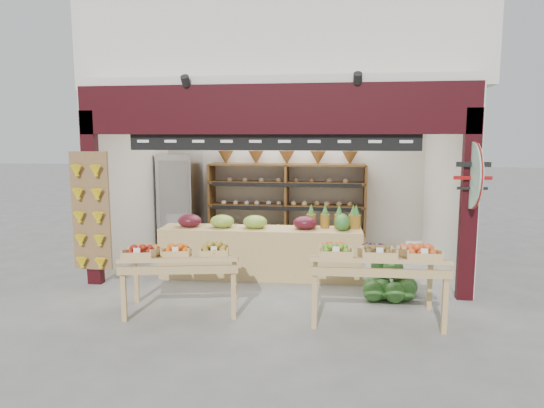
{
  "coord_description": "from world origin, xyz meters",
  "views": [
    {
      "loc": [
        0.96,
        -7.93,
        2.27
      ],
      "look_at": [
        -0.1,
        -0.2,
        1.18
      ],
      "focal_mm": 32.0,
      "sensor_mm": 36.0,
      "label": 1
    }
  ],
  "objects_px": {
    "display_table_left": "(175,256)",
    "mid_counter": "(261,250)",
    "watermelon_pile": "(389,284)",
    "cardboard_stack": "(211,249)",
    "display_table_right": "(376,255)",
    "back_shelving": "(287,188)",
    "refrigerator": "(181,200)"
  },
  "relations": [
    {
      "from": "cardboard_stack",
      "to": "display_table_right",
      "type": "distance_m",
      "value": 3.82
    },
    {
      "from": "back_shelving",
      "to": "watermelon_pile",
      "type": "xyz_separation_m",
      "value": [
        1.79,
        -3.05,
        -1.01
      ]
    },
    {
      "from": "refrigerator",
      "to": "display_table_left",
      "type": "height_order",
      "value": "refrigerator"
    },
    {
      "from": "refrigerator",
      "to": "display_table_right",
      "type": "height_order",
      "value": "refrigerator"
    },
    {
      "from": "cardboard_stack",
      "to": "display_table_left",
      "type": "xyz_separation_m",
      "value": [
        0.2,
        -2.54,
        0.5
      ]
    },
    {
      "from": "mid_counter",
      "to": "watermelon_pile",
      "type": "xyz_separation_m",
      "value": [
        1.97,
        -0.76,
        -0.25
      ]
    },
    {
      "from": "refrigerator",
      "to": "cardboard_stack",
      "type": "relative_size",
      "value": 1.95
    },
    {
      "from": "back_shelving",
      "to": "display_table_left",
      "type": "bearing_deg",
      "value": -105.14
    },
    {
      "from": "refrigerator",
      "to": "watermelon_pile",
      "type": "bearing_deg",
      "value": -31.64
    },
    {
      "from": "back_shelving",
      "to": "mid_counter",
      "type": "height_order",
      "value": "back_shelving"
    },
    {
      "from": "watermelon_pile",
      "to": "display_table_right",
      "type": "bearing_deg",
      "value": -107.17
    },
    {
      "from": "cardboard_stack",
      "to": "mid_counter",
      "type": "xyz_separation_m",
      "value": [
        1.08,
        -0.92,
        0.23
      ]
    },
    {
      "from": "mid_counter",
      "to": "watermelon_pile",
      "type": "relative_size",
      "value": 4.14
    },
    {
      "from": "watermelon_pile",
      "to": "refrigerator",
      "type": "bearing_deg",
      "value": 145.2
    },
    {
      "from": "display_table_right",
      "to": "watermelon_pile",
      "type": "distance_m",
      "value": 1.09
    },
    {
      "from": "cardboard_stack",
      "to": "display_table_right",
      "type": "relative_size",
      "value": 0.6
    },
    {
      "from": "display_table_right",
      "to": "cardboard_stack",
      "type": "bearing_deg",
      "value": 137.67
    },
    {
      "from": "back_shelving",
      "to": "refrigerator",
      "type": "height_order",
      "value": "back_shelving"
    },
    {
      "from": "refrigerator",
      "to": "display_table_right",
      "type": "bearing_deg",
      "value": -41.16
    },
    {
      "from": "cardboard_stack",
      "to": "back_shelving",
      "type": "bearing_deg",
      "value": 47.4
    },
    {
      "from": "back_shelving",
      "to": "cardboard_stack",
      "type": "relative_size",
      "value": 3.29
    },
    {
      "from": "mid_counter",
      "to": "watermelon_pile",
      "type": "bearing_deg",
      "value": -21.02
    },
    {
      "from": "refrigerator",
      "to": "cardboard_stack",
      "type": "distance_m",
      "value": 1.59
    },
    {
      "from": "refrigerator",
      "to": "watermelon_pile",
      "type": "xyz_separation_m",
      "value": [
        3.97,
        -2.76,
        -0.76
      ]
    },
    {
      "from": "display_table_left",
      "to": "watermelon_pile",
      "type": "xyz_separation_m",
      "value": [
        2.85,
        0.86,
        -0.52
      ]
    },
    {
      "from": "mid_counter",
      "to": "display_table_left",
      "type": "relative_size",
      "value": 2.03
    },
    {
      "from": "refrigerator",
      "to": "display_table_left",
      "type": "relative_size",
      "value": 1.2
    },
    {
      "from": "display_table_left",
      "to": "display_table_right",
      "type": "relative_size",
      "value": 0.97
    },
    {
      "from": "mid_counter",
      "to": "cardboard_stack",
      "type": "bearing_deg",
      "value": 139.47
    },
    {
      "from": "display_table_left",
      "to": "mid_counter",
      "type": "bearing_deg",
      "value": 61.49
    },
    {
      "from": "display_table_right",
      "to": "watermelon_pile",
      "type": "bearing_deg",
      "value": 72.83
    },
    {
      "from": "watermelon_pile",
      "to": "cardboard_stack",
      "type": "bearing_deg",
      "value": 151.16
    }
  ]
}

